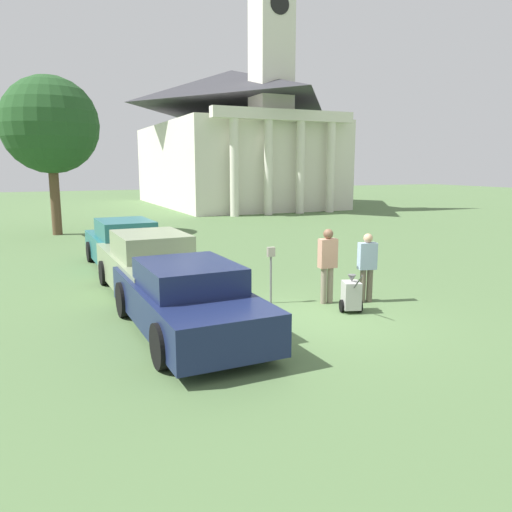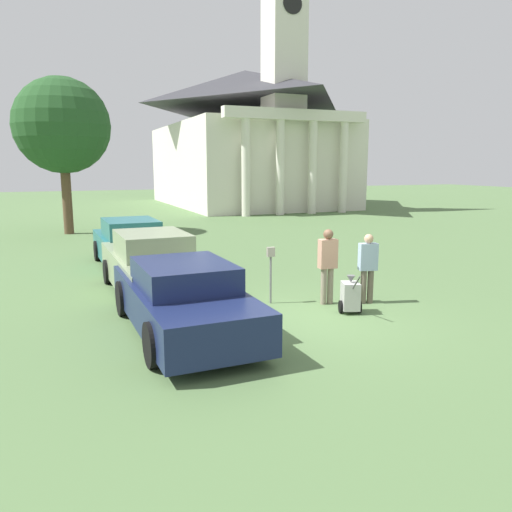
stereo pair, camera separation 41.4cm
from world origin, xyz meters
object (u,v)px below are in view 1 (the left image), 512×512
at_px(parking_meter, 271,264).
at_px(parked_car_sage, 150,266).
at_px(person_supervisor, 367,264).
at_px(parked_car_navy, 186,299).
at_px(church, 234,136).
at_px(person_worker, 328,261).
at_px(equipment_cart, 351,295).
at_px(parked_car_teal, 125,246).

bearing_deg(parking_meter, parked_car_sage, 141.20).
bearing_deg(parked_car_sage, person_supervisor, -32.98).
height_order(parked_car_navy, church, church).
distance_m(parked_car_navy, person_worker, 3.68).
height_order(parking_meter, equipment_cart, parking_meter).
distance_m(parked_car_sage, church, 29.91).
distance_m(parking_meter, person_supervisor, 2.26).
xyz_separation_m(parked_car_sage, equipment_cart, (3.71, -3.32, -0.34)).
relative_size(parked_car_navy, person_supervisor, 3.06).
height_order(parked_car_navy, parking_meter, parked_car_navy).
height_order(parked_car_sage, parked_car_teal, parked_car_sage).
xyz_separation_m(parked_car_sage, parking_meter, (2.41, -1.93, 0.21)).
relative_size(parking_meter, equipment_cart, 1.34).
height_order(parking_meter, church, church).
height_order(parked_car_sage, church, church).
relative_size(parked_car_teal, person_supervisor, 3.14).
bearing_deg(parked_car_teal, equipment_cart, -63.15).
distance_m(person_worker, equipment_cart, 1.05).
xyz_separation_m(person_supervisor, equipment_cart, (-0.80, -0.54, -0.54)).
xyz_separation_m(parked_car_teal, person_supervisor, (4.50, -6.39, 0.22)).
distance_m(parked_car_sage, parked_car_teal, 3.61).
distance_m(parking_meter, person_worker, 1.32).
bearing_deg(parked_car_navy, parked_car_sage, 88.70).
bearing_deg(church, equipment_cart, -107.05).
relative_size(parking_meter, church, 0.06).
distance_m(parked_car_teal, person_supervisor, 7.82).
bearing_deg(person_supervisor, parked_car_navy, 19.00).
height_order(parked_car_navy, parked_car_teal, parked_car_teal).
xyz_separation_m(parking_meter, person_supervisor, (2.10, -0.84, -0.00)).
height_order(parking_meter, person_worker, person_worker).
xyz_separation_m(person_supervisor, church, (8.37, 29.35, 4.62)).
bearing_deg(equipment_cart, person_supervisor, 53.64).
height_order(parked_car_teal, equipment_cart, parked_car_teal).
distance_m(person_supervisor, equipment_cart, 1.11).
height_order(parked_car_teal, church, church).
distance_m(parked_car_teal, parking_meter, 6.05).
distance_m(parked_car_navy, church, 32.76).
xyz_separation_m(parked_car_sage, person_worker, (3.60, -2.48, 0.28)).
relative_size(parked_car_navy, person_worker, 2.85).
bearing_deg(equipment_cart, parked_car_sage, 157.84).
distance_m(parked_car_sage, person_worker, 4.38).
bearing_deg(church, person_worker, -107.70).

